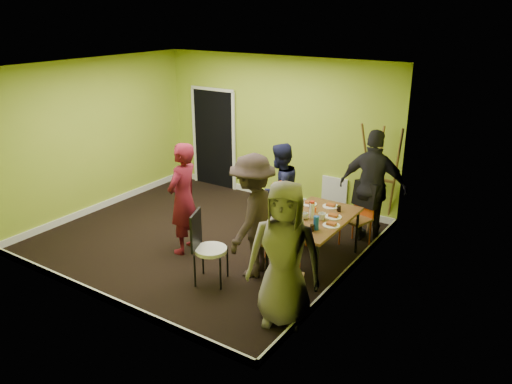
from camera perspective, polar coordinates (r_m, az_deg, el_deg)
ground at (r=8.41m, az=-5.78°, el=-5.22°), size 5.00×5.00×0.00m
room_walls at (r=8.08m, az=-5.97°, el=1.26°), size 5.04×4.54×2.82m
dining_table at (r=7.32m, az=6.75°, el=-3.30°), size 0.90×1.50×0.75m
chair_left_far at (r=7.96m, az=3.59°, el=-2.03°), size 0.56×0.55×1.05m
chair_left_near at (r=7.16m, az=1.30°, el=-4.69°), size 0.50×0.50×1.04m
chair_back_end at (r=8.12m, az=12.21°, el=-1.01°), size 0.53×0.58×1.02m
chair_front_end at (r=6.24m, az=3.51°, el=-9.55°), size 0.48×0.48×0.91m
chair_bentwood at (r=6.90m, az=-5.79°, el=-5.95°), size 0.53×0.52×1.03m
easel at (r=8.74m, az=13.95°, el=1.62°), size 0.73×0.69×1.82m
plate_near_left at (r=7.77m, az=6.13°, el=-1.37°), size 0.23×0.23×0.01m
plate_near_right at (r=7.09m, az=3.01°, el=-3.45°), size 0.22×0.22×0.01m
plate_far_back at (r=7.72m, az=8.53°, el=-1.63°), size 0.25×0.25×0.01m
plate_far_front at (r=6.75m, az=4.95°, el=-4.79°), size 0.24×0.24×0.01m
plate_wall_back at (r=7.34m, az=8.81°, el=-2.83°), size 0.25×0.25×0.01m
plate_wall_front at (r=7.06m, az=8.60°, el=-3.78°), size 0.24×0.24×0.01m
thermos at (r=7.24m, az=6.42°, el=-2.12°), size 0.07×0.07×0.23m
blue_bottle at (r=6.88m, az=6.89°, el=-3.52°), size 0.08×0.08×0.20m
orange_bottle at (r=7.47m, az=6.78°, el=-2.03°), size 0.03×0.03×0.08m
glass_mid at (r=7.61m, az=6.33°, el=-1.48°), size 0.06×0.06×0.10m
glass_back at (r=7.55m, az=9.45°, el=-1.89°), size 0.06×0.06×0.09m
glass_front at (r=6.85m, az=6.43°, el=-4.09°), size 0.06×0.06×0.09m
cup_a at (r=7.23m, az=5.58°, el=-2.73°), size 0.11×0.11×0.09m
cup_b at (r=7.22m, az=7.56°, el=-2.79°), size 0.11×0.11×0.10m
person_standing at (r=7.69m, az=-8.32°, el=-0.75°), size 0.49×0.68×1.75m
person_left_far at (r=8.17m, az=2.72°, el=0.14°), size 0.74×0.87×1.59m
person_left_near at (r=6.95m, az=-0.38°, el=-2.76°), size 0.86×1.25×1.78m
person_back_end at (r=8.15m, az=13.23°, el=0.54°), size 1.13×0.56×1.86m
person_front_end at (r=5.89m, az=3.25°, el=-7.13°), size 1.02×0.83×1.80m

